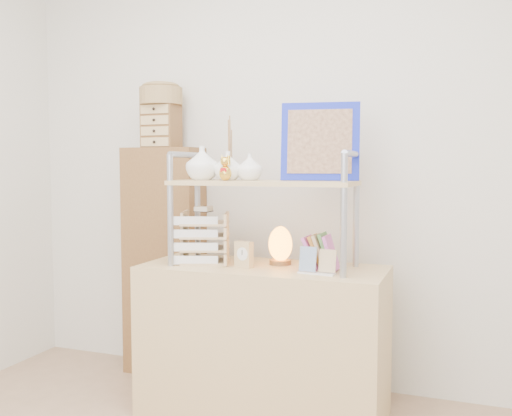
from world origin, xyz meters
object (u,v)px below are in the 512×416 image
(desk, at_px, (263,341))
(cabinet, at_px, (165,261))
(salt_lamp, at_px, (280,245))
(letter_tray, at_px, (204,240))

(desk, xyz_separation_m, cabinet, (-0.76, 0.37, 0.30))
(cabinet, xyz_separation_m, salt_lamp, (0.83, -0.29, 0.17))
(cabinet, height_order, letter_tray, cabinet)
(cabinet, bearing_deg, desk, -27.16)
(cabinet, distance_m, letter_tray, 0.61)
(letter_tray, height_order, salt_lamp, letter_tray)
(cabinet, relative_size, letter_tray, 4.57)
(desk, distance_m, salt_lamp, 0.48)
(cabinet, distance_m, salt_lamp, 0.89)
(desk, xyz_separation_m, salt_lamp, (0.06, 0.08, 0.47))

